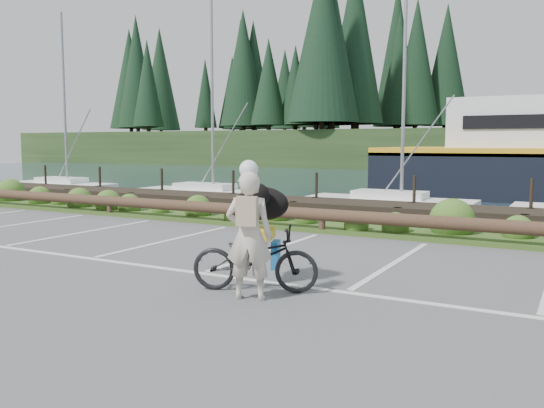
{
  "coord_description": "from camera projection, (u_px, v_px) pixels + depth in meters",
  "views": [
    {
      "loc": [
        5.61,
        -8.19,
        2.2
      ],
      "look_at": [
        0.66,
        0.85,
        1.1
      ],
      "focal_mm": 38.0,
      "sensor_mm": 36.0,
      "label": 1
    }
  ],
  "objects": [
    {
      "name": "bicycle",
      "position": [
        255.0,
        258.0,
        8.51
      ],
      "size": [
        1.99,
        1.25,
        0.99
      ],
      "primitive_type": "imported",
      "rotation": [
        0.0,
        0.0,
        1.92
      ],
      "color": "black",
      "rests_on": "ground"
    },
    {
      "name": "vegetation_strip",
      "position": [
        333.0,
        227.0,
        14.67
      ],
      "size": [
        34.0,
        1.6,
        0.1
      ],
      "primitive_type": "cube",
      "color": "#3D5B21",
      "rests_on": "ground"
    },
    {
      "name": "ground",
      "position": [
        216.0,
        269.0,
        10.06
      ],
      "size": [
        72.0,
        72.0,
        0.0
      ],
      "primitive_type": "plane",
      "color": "#4F5052"
    },
    {
      "name": "cyclist",
      "position": [
        249.0,
        236.0,
        8.03
      ],
      "size": [
        0.77,
        0.63,
        1.81
      ],
      "primitive_type": "imported",
      "rotation": [
        0.0,
        0.0,
        3.49
      ],
      "color": "beige",
      "rests_on": "ground"
    },
    {
      "name": "log_rail",
      "position": [
        322.0,
        233.0,
        14.07
      ],
      "size": [
        32.0,
        0.3,
        0.6
      ],
      "primitive_type": null,
      "color": "#443021",
      "rests_on": "ground"
    },
    {
      "name": "harbor_backdrop",
      "position": [
        544.0,
        159.0,
        78.24
      ],
      "size": [
        170.0,
        160.0,
        30.0
      ],
      "color": "#182C39",
      "rests_on": "ground"
    },
    {
      "name": "dog",
      "position": [
        262.0,
        203.0,
        9.02
      ],
      "size": [
        0.73,
        1.02,
        0.53
      ],
      "primitive_type": "ellipsoid",
      "rotation": [
        0.0,
        0.0,
        1.92
      ],
      "color": "black",
      "rests_on": "bicycle"
    }
  ]
}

